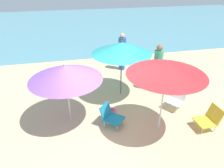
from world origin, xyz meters
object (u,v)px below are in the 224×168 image
at_px(umbrella_purple, 65,72).
at_px(beach_chair_a, 110,115).
at_px(beach_chair_c, 176,97).
at_px(umbrella_teal, 122,48).
at_px(person_c, 140,67).
at_px(swim_ring, 110,112).
at_px(beach_chair_b, 209,118).
at_px(person_b, 122,52).
at_px(person_a, 157,68).
at_px(umbrella_red, 167,68).

bearing_deg(umbrella_purple, beach_chair_a, -23.56).
bearing_deg(beach_chair_c, umbrella_teal, -71.46).
distance_m(person_c, swim_ring, 2.85).
distance_m(beach_chair_c, person_c, 2.38).
bearing_deg(swim_ring, beach_chair_c, -3.49).
distance_m(beach_chair_b, person_b, 4.66).
height_order(umbrella_teal, person_a, umbrella_teal).
bearing_deg(beach_chair_b, person_a, -78.21).
xyz_separation_m(umbrella_teal, person_b, (0.59, 2.08, -0.90)).
xyz_separation_m(beach_chair_a, person_c, (1.84, 2.75, 0.16)).
height_order(umbrella_red, beach_chair_a, umbrella_red).
bearing_deg(umbrella_teal, person_c, 45.55).
height_order(beach_chair_c, person_c, person_c).
distance_m(beach_chair_b, person_c, 3.58).
bearing_deg(beach_chair_b, umbrella_red, -11.43).
xyz_separation_m(beach_chair_c, person_b, (-0.93, 3.29, 0.45)).
bearing_deg(person_c, beach_chair_a, 166.58).
height_order(beach_chair_c, person_b, person_b).
distance_m(umbrella_teal, person_c, 2.02).
bearing_deg(beach_chair_c, person_b, -107.21).
relative_size(umbrella_purple, beach_chair_b, 3.03).
distance_m(beach_chair_a, beach_chair_b, 2.75).
relative_size(umbrella_teal, swim_ring, 4.81).
bearing_deg(swim_ring, beach_chair_b, -26.45).
distance_m(umbrella_teal, person_b, 2.34).
distance_m(beach_chair_b, person_a, 2.49).
bearing_deg(beach_chair_c, umbrella_red, 10.08).
bearing_deg(umbrella_purple, person_a, 19.67).
bearing_deg(beach_chair_a, umbrella_red, 19.67).
distance_m(umbrella_red, beach_chair_b, 2.10).
bearing_deg(umbrella_purple, beach_chair_c, -1.28).
xyz_separation_m(umbrella_purple, person_c, (2.95, 2.26, -1.08)).
height_order(umbrella_teal, beach_chair_a, umbrella_teal).
relative_size(person_b, person_c, 1.71).
bearing_deg(beach_chair_a, umbrella_teal, 107.08).
height_order(umbrella_teal, person_b, umbrella_teal).
relative_size(umbrella_teal, person_b, 1.22).
bearing_deg(person_a, umbrella_red, 11.61).
relative_size(person_c, swim_ring, 2.30).
bearing_deg(swim_ring, umbrella_purple, -177.29).
relative_size(umbrella_red, person_b, 1.30).
xyz_separation_m(person_a, swim_ring, (-1.98, -1.08, -0.84)).
bearing_deg(beach_chair_a, umbrella_purple, -162.21).
bearing_deg(beach_chair_b, person_b, -75.29).
height_order(umbrella_teal, person_c, umbrella_teal).
bearing_deg(person_b, umbrella_red, 102.30).
bearing_deg(person_c, umbrella_purple, 147.87).
bearing_deg(beach_chair_b, umbrella_teal, -52.74).
distance_m(beach_chair_a, person_b, 3.96).
height_order(umbrella_purple, person_a, umbrella_purple).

